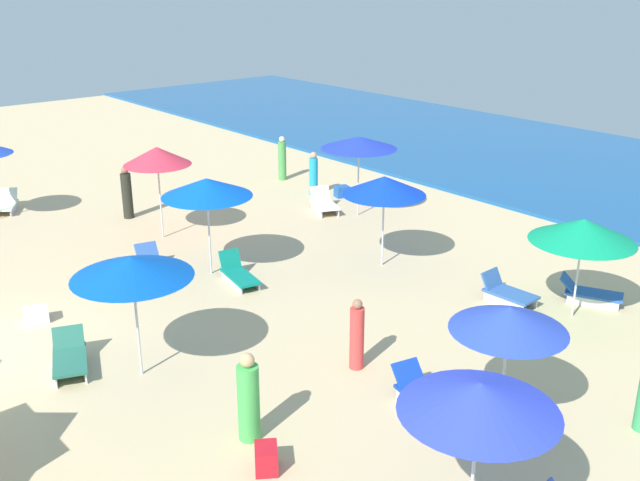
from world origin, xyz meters
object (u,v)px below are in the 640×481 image
at_px(lounge_chair_2_1, 590,293).
at_px(umbrella_3, 384,186).
at_px(umbrella_4, 359,143).
at_px(cooler_box_0, 36,315).
at_px(lounge_chair_8_1, 238,274).
at_px(umbrella_6, 132,267).
at_px(beachgoer_5, 314,175).
at_px(lounge_chair_2_0, 507,293).
at_px(umbrella_5, 480,397).
at_px(cooler_box_1, 266,458).
at_px(beachgoer_4, 249,400).
at_px(lounge_chair_8_0, 153,265).
at_px(lounge_chair_7_0, 5,204).
at_px(beachgoer_2, 127,194).
at_px(umbrella_1, 157,156).
at_px(lounge_chair_0_0, 423,395).
at_px(umbrella_0, 509,319).
at_px(lounge_chair_4_0, 324,204).
at_px(beachgoer_1, 357,336).
at_px(umbrella_2, 583,230).
at_px(lounge_chair_6_0, 70,358).
at_px(cooler_box_2, 342,191).
at_px(umbrella_8, 207,187).

bearing_deg(lounge_chair_2_1, umbrella_3, 87.39).
bearing_deg(umbrella_4, cooler_box_0, -84.90).
bearing_deg(umbrella_4, lounge_chair_8_1, -71.17).
relative_size(umbrella_6, beachgoer_5, 1.61).
xyz_separation_m(lounge_chair_2_0, umbrella_5, (4.38, -6.83, 2.00)).
bearing_deg(umbrella_3, cooler_box_1, -56.43).
bearing_deg(beachgoer_4, cooler_box_0, -92.47).
height_order(umbrella_4, umbrella_6, umbrella_4).
height_order(lounge_chair_2_0, lounge_chair_8_0, lounge_chair_2_0).
height_order(lounge_chair_7_0, beachgoer_2, beachgoer_2).
relative_size(umbrella_1, lounge_chair_2_1, 1.78).
height_order(umbrella_3, lounge_chair_8_1, umbrella_3).
relative_size(lounge_chair_2_0, lounge_chair_7_0, 0.87).
bearing_deg(beachgoer_5, lounge_chair_7_0, -151.56).
distance_m(lounge_chair_2_0, beachgoer_2, 12.50).
distance_m(lounge_chair_2_1, cooler_box_1, 9.67).
bearing_deg(lounge_chair_0_0, umbrella_6, 139.68).
bearing_deg(umbrella_0, lounge_chair_4_0, 153.66).
xyz_separation_m(umbrella_5, lounge_chair_7_0, (-19.48, 0.07, -2.03)).
bearing_deg(cooler_box_1, lounge_chair_4_0, 169.84).
relative_size(lounge_chair_8_0, beachgoer_2, 0.94).
bearing_deg(lounge_chair_2_1, beachgoer_1, 142.24).
bearing_deg(cooler_box_1, umbrella_4, 164.99).
relative_size(beachgoer_1, beachgoer_5, 0.97).
xyz_separation_m(umbrella_3, beachgoer_4, (4.15, -7.27, -1.48)).
distance_m(umbrella_0, umbrella_1, 12.50).
height_order(lounge_chair_4_0, beachgoer_5, beachgoer_5).
bearing_deg(umbrella_2, lounge_chair_6_0, -117.67).
bearing_deg(beachgoer_4, umbrella_3, -162.44).
distance_m(umbrella_3, beachgoer_2, 8.96).
xyz_separation_m(umbrella_3, cooler_box_2, (-5.46, 3.42, -2.04)).
height_order(lounge_chair_0_0, umbrella_5, umbrella_5).
bearing_deg(beachgoer_4, beachgoer_2, -119.67).
xyz_separation_m(umbrella_4, umbrella_6, (4.60, -10.13, -0.11)).
bearing_deg(umbrella_4, umbrella_2, -8.56).
bearing_deg(lounge_chair_8_0, beachgoer_1, -71.25).
xyz_separation_m(lounge_chair_0_0, beachgoer_1, (-1.85, 0.08, 0.44)).
bearing_deg(umbrella_8, lounge_chair_8_1, 12.02).
bearing_deg(umbrella_3, lounge_chair_7_0, -151.58).
bearing_deg(lounge_chair_4_0, lounge_chair_2_0, -75.75).
bearing_deg(lounge_chair_8_1, umbrella_1, 98.05).
bearing_deg(umbrella_1, cooler_box_0, -57.41).
relative_size(umbrella_5, lounge_chair_6_0, 1.58).
bearing_deg(umbrella_2, cooler_box_1, -90.46).
distance_m(umbrella_3, lounge_chair_7_0, 13.15).
bearing_deg(umbrella_1, lounge_chair_7_0, -154.04).
relative_size(umbrella_0, beachgoer_1, 1.54).
relative_size(umbrella_1, umbrella_4, 1.06).
height_order(umbrella_2, lounge_chair_8_0, umbrella_2).
xyz_separation_m(umbrella_4, beachgoer_1, (7.17, -6.71, -1.69)).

